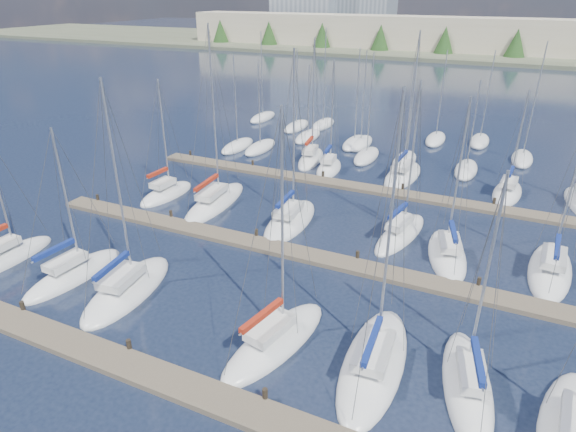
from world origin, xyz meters
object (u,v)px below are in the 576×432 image
at_px(sailboat_b, 74,274).
at_px(sailboat_f, 467,384).
at_px(sailboat_o, 329,168).
at_px(sailboat_i, 215,202).
at_px(sailboat_q, 507,193).
at_px(sailboat_j, 290,221).
at_px(sailboat_p, 403,175).
at_px(sailboat_m, 550,270).
at_px(sailboat_l, 447,254).
at_px(sailboat_h, 166,194).
at_px(sailboat_e, 374,363).
at_px(sailboat_k, 400,234).
at_px(sailboat_a, 9,258).
at_px(sailboat_d, 275,341).
at_px(sailboat_n, 311,159).
at_px(sailboat_c, 128,289).

bearing_deg(sailboat_b, sailboat_f, 5.80).
bearing_deg(sailboat_f, sailboat_o, 110.78).
relative_size(sailboat_i, sailboat_q, 1.53).
bearing_deg(sailboat_j, sailboat_q, 38.04).
height_order(sailboat_p, sailboat_q, sailboat_p).
bearing_deg(sailboat_m, sailboat_l, -169.21).
relative_size(sailboat_h, sailboat_e, 0.77).
bearing_deg(sailboat_k, sailboat_m, 4.44).
xyz_separation_m(sailboat_a, sailboat_l, (27.97, 13.50, -0.01)).
xyz_separation_m(sailboat_j, sailboat_b, (-9.64, -13.48, -0.00)).
xyz_separation_m(sailboat_d, sailboat_h, (-18.21, 14.14, -0.00)).
distance_m(sailboat_a, sailboat_n, 31.04).
relative_size(sailboat_f, sailboat_a, 1.12).
bearing_deg(sailboat_h, sailboat_k, 6.24).
distance_m(sailboat_m, sailboat_d, 19.74).
bearing_deg(sailboat_h, sailboat_n, 64.20).
bearing_deg(sailboat_p, sailboat_m, -43.94).
bearing_deg(sailboat_d, sailboat_h, 153.82).
height_order(sailboat_m, sailboat_q, sailboat_m).
bearing_deg(sailboat_o, sailboat_d, -82.85).
bearing_deg(sailboat_i, sailboat_e, -41.41).
height_order(sailboat_h, sailboat_q, sailboat_h).
relative_size(sailboat_a, sailboat_q, 1.01).
height_order(sailboat_d, sailboat_e, sailboat_e).
xyz_separation_m(sailboat_f, sailboat_e, (-4.48, -0.45, -0.00)).
height_order(sailboat_b, sailboat_l, sailboat_l).
xyz_separation_m(sailboat_m, sailboat_k, (-10.37, 0.98, 0.02)).
xyz_separation_m(sailboat_f, sailboat_q, (0.59, 26.64, -0.01)).
distance_m(sailboat_a, sailboat_h, 14.38).
height_order(sailboat_l, sailboat_p, sailboat_p).
distance_m(sailboat_n, sailboat_c, 28.55).
height_order(sailboat_l, sailboat_q, sailboat_l).
xyz_separation_m(sailboat_f, sailboat_o, (-16.76, 25.83, 0.02)).
bearing_deg(sailboat_k, sailboat_o, 141.20).
relative_size(sailboat_h, sailboat_i, 0.71).
xyz_separation_m(sailboat_n, sailboat_c, (-0.70, -28.54, -0.02)).
bearing_deg(sailboat_l, sailboat_e, -111.31).
bearing_deg(sailboat_a, sailboat_b, 2.31).
bearing_deg(sailboat_q, sailboat_f, -86.12).
relative_size(sailboat_j, sailboat_n, 1.05).
relative_size(sailboat_o, sailboat_q, 1.16).
relative_size(sailboat_j, sailboat_l, 1.19).
distance_m(sailboat_j, sailboat_p, 15.65).
bearing_deg(sailboat_j, sailboat_n, 103.12).
height_order(sailboat_d, sailboat_o, sailboat_d).
bearing_deg(sailboat_l, sailboat_q, 63.10).
xyz_separation_m(sailboat_j, sailboat_e, (10.74, -13.19, 0.00)).
bearing_deg(sailboat_m, sailboat_e, -117.29).
height_order(sailboat_n, sailboat_q, sailboat_n).
distance_m(sailboat_b, sailboat_e, 20.38).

